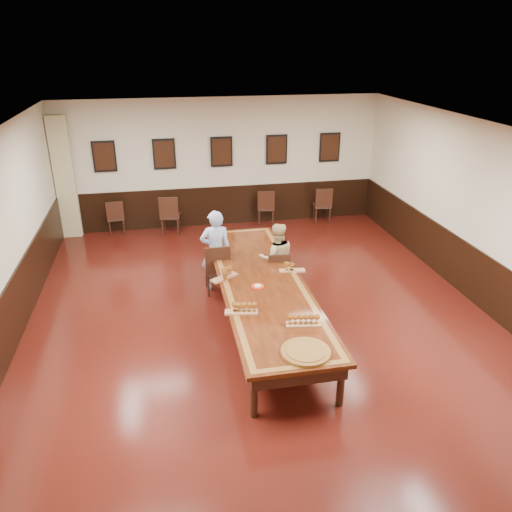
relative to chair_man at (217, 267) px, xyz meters
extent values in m
cube|color=black|center=(0.61, -1.23, -0.51)|extent=(8.00, 10.00, 0.02)
cube|color=white|center=(0.61, -1.23, 2.71)|extent=(8.00, 10.00, 0.02)
cube|color=beige|center=(0.61, 3.78, 1.10)|extent=(8.00, 0.02, 3.20)
cube|color=beige|center=(0.61, -6.24, 1.10)|extent=(8.00, 0.02, 3.20)
cube|color=beige|center=(4.62, -1.23, 1.10)|extent=(0.02, 10.00, 3.20)
imported|color=#4F7EC6|center=(0.00, 0.11, 0.30)|extent=(0.58, 0.38, 1.59)
imported|color=#D0B982|center=(1.10, -0.23, 0.19)|extent=(0.71, 0.57, 1.39)
cube|color=#FD5484|center=(1.21, -0.97, 0.26)|extent=(0.14, 0.16, 0.01)
cube|color=tan|center=(-3.14, 3.59, 0.95)|extent=(0.45, 0.18, 2.90)
cube|color=black|center=(0.61, 3.75, 0.00)|extent=(7.98, 0.04, 1.00)
cube|color=black|center=(-3.37, -1.23, 0.00)|extent=(0.04, 9.98, 1.00)
cube|color=black|center=(4.59, -1.23, 0.00)|extent=(0.04, 9.98, 1.00)
cube|color=black|center=(0.61, -1.23, 0.22)|extent=(1.40, 5.00, 0.06)
cube|color=olive|center=(0.61, -1.23, 0.25)|extent=(1.28, 4.88, 0.00)
cube|color=black|center=(0.61, -1.23, 0.25)|extent=(1.10, 4.70, 0.00)
cube|color=black|center=(0.61, -1.23, 0.07)|extent=(1.25, 4.85, 0.18)
cylinder|color=black|center=(0.03, -3.55, -0.15)|extent=(0.10, 0.10, 0.69)
cylinder|color=black|center=(1.19, -3.55, -0.15)|extent=(0.10, 0.10, 0.69)
cylinder|color=black|center=(0.03, 1.09, -0.15)|extent=(0.10, 0.10, 0.69)
cylinder|color=black|center=(1.19, 1.09, -0.15)|extent=(0.10, 0.10, 0.69)
cube|color=black|center=(-2.19, 3.71, 1.40)|extent=(0.54, 0.03, 0.74)
cube|color=black|center=(-2.19, 3.69, 1.40)|extent=(0.46, 0.01, 0.64)
cube|color=black|center=(-0.79, 3.71, 1.40)|extent=(0.54, 0.03, 0.74)
cube|color=black|center=(-0.79, 3.69, 1.40)|extent=(0.46, 0.01, 0.64)
cube|color=black|center=(0.61, 3.71, 1.40)|extent=(0.54, 0.03, 0.74)
cube|color=black|center=(0.61, 3.69, 1.40)|extent=(0.46, 0.01, 0.64)
cube|color=black|center=(2.01, 3.71, 1.40)|extent=(0.54, 0.03, 0.74)
cube|color=black|center=(2.01, 3.69, 1.40)|extent=(0.46, 0.01, 0.64)
cube|color=black|center=(3.41, 3.71, 1.40)|extent=(0.54, 0.03, 0.74)
cube|color=black|center=(3.41, 3.69, 1.40)|extent=(0.46, 0.01, 0.64)
cube|color=#96623F|center=(0.01, -1.00, 0.27)|extent=(0.50, 0.39, 0.03)
cube|color=#96623F|center=(1.21, -0.95, 0.27)|extent=(0.46, 0.18, 0.03)
cube|color=#96623F|center=(0.10, -2.20, 0.27)|extent=(0.51, 0.24, 0.03)
cube|color=#96623F|center=(0.91, -2.70, 0.27)|extent=(0.51, 0.23, 0.03)
cylinder|color=red|center=(0.50, -1.42, 0.26)|extent=(0.22, 0.22, 0.02)
cylinder|color=silver|center=(0.50, -1.42, 0.28)|extent=(0.12, 0.12, 0.01)
cylinder|color=brown|center=(0.75, -3.37, 0.27)|extent=(0.83, 0.83, 0.04)
cylinder|color=olive|center=(0.75, -3.37, 0.30)|extent=(0.67, 0.67, 0.01)
camera|label=1|loc=(-0.91, -8.53, 4.00)|focal=35.00mm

